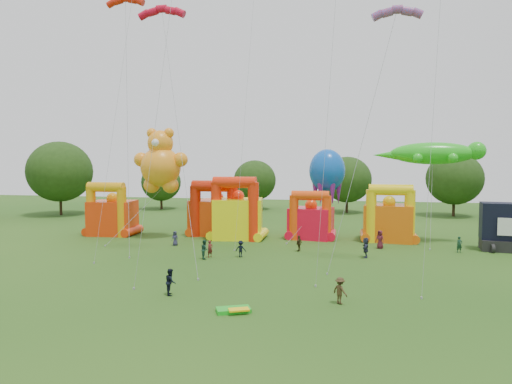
% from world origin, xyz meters
% --- Properties ---
extents(ground, '(160.00, 160.00, 0.00)m').
position_xyz_m(ground, '(0.00, 0.00, 0.00)').
color(ground, '#1E4814').
rests_on(ground, ground).
extents(tree_ring, '(125.20, 127.31, 12.07)m').
position_xyz_m(tree_ring, '(-1.20, 0.62, 6.26)').
color(tree_ring, '#352314').
rests_on(tree_ring, ground).
extents(bouncy_castle_0, '(5.40, 4.49, 6.43)m').
position_xyz_m(bouncy_castle_0, '(-19.66, 27.09, 2.44)').
color(bouncy_castle_0, '#F0350B').
rests_on(bouncy_castle_0, ground).
extents(bouncy_castle_1, '(6.71, 5.88, 6.64)m').
position_xyz_m(bouncy_castle_1, '(-7.15, 29.36, 2.51)').
color(bouncy_castle_1, red).
rests_on(bouncy_castle_1, ground).
extents(bouncy_castle_2, '(6.02, 5.10, 7.17)m').
position_xyz_m(bouncy_castle_2, '(-4.17, 27.46, 2.71)').
color(bouncy_castle_2, '#FEF20D').
rests_on(bouncy_castle_2, ground).
extents(bouncy_castle_3, '(5.24, 4.47, 5.59)m').
position_xyz_m(bouncy_castle_3, '(4.07, 29.11, 2.14)').
color(bouncy_castle_3, red).
rests_on(bouncy_castle_3, ground).
extents(bouncy_castle_4, '(5.67, 4.78, 6.39)m').
position_xyz_m(bouncy_castle_4, '(12.72, 29.24, 2.43)').
color(bouncy_castle_4, orange).
rests_on(bouncy_castle_4, ground).
extents(teddy_bear_kite, '(7.05, 8.54, 12.76)m').
position_xyz_m(teddy_bear_kite, '(-13.85, 24.77, 5.75)').
color(teddy_bear_kite, orange).
rests_on(teddy_bear_kite, ground).
extents(gecko_kite, '(11.75, 6.84, 11.07)m').
position_xyz_m(gecko_kite, '(17.02, 28.65, 7.74)').
color(gecko_kite, green).
rests_on(gecko_kite, ground).
extents(octopus_kite, '(6.16, 9.43, 10.41)m').
position_xyz_m(octopus_kite, '(4.61, 30.30, 4.50)').
color(octopus_kite, blue).
rests_on(octopus_kite, ground).
extents(parafoil_kites, '(31.12, 14.16, 27.02)m').
position_xyz_m(parafoil_kites, '(-4.95, 15.48, 11.86)').
color(parafoil_kites, red).
rests_on(parafoil_kites, ground).
extents(diamond_kites, '(28.97, 21.18, 43.26)m').
position_xyz_m(diamond_kites, '(0.33, 14.78, 17.31)').
color(diamond_kites, red).
rests_on(diamond_kites, ground).
extents(folded_kite_bundle, '(2.23, 1.73, 0.31)m').
position_xyz_m(folded_kite_bundle, '(1.60, 2.75, 0.14)').
color(folded_kite_bundle, green).
rests_on(folded_kite_bundle, ground).
extents(spectator_0, '(0.80, 0.57, 1.54)m').
position_xyz_m(spectator_0, '(-9.63, 22.02, 0.77)').
color(spectator_0, '#2B2B47').
rests_on(spectator_0, ground).
extents(spectator_1, '(0.64, 0.69, 1.58)m').
position_xyz_m(spectator_1, '(-4.29, 17.16, 0.79)').
color(spectator_1, maroon).
rests_on(spectator_1, ground).
extents(spectator_2, '(0.95, 1.05, 1.76)m').
position_xyz_m(spectator_2, '(-4.55, 16.37, 0.88)').
color(spectator_2, '#183D2D').
rests_on(spectator_2, ground).
extents(spectator_3, '(1.04, 0.64, 1.55)m').
position_xyz_m(spectator_3, '(-1.52, 17.80, 0.78)').
color(spectator_3, black).
rests_on(spectator_3, ground).
extents(spectator_4, '(0.73, 1.00, 1.58)m').
position_xyz_m(spectator_4, '(3.51, 21.56, 0.79)').
color(spectator_4, '#383016').
rests_on(spectator_4, ground).
extents(spectator_5, '(0.58, 1.74, 1.87)m').
position_xyz_m(spectator_5, '(9.85, 19.86, 0.93)').
color(spectator_5, '#252A3F').
rests_on(spectator_5, ground).
extents(spectator_6, '(1.09, 1.01, 1.88)m').
position_xyz_m(spectator_6, '(11.44, 24.54, 0.94)').
color(spectator_6, '#501622').
rests_on(spectator_6, ground).
extents(spectator_7, '(0.66, 0.54, 1.57)m').
position_xyz_m(spectator_7, '(18.90, 24.02, 0.79)').
color(spectator_7, '#153623').
rests_on(spectator_7, ground).
extents(spectator_8, '(0.94, 1.04, 1.77)m').
position_xyz_m(spectator_8, '(-3.41, 5.32, 0.88)').
color(spectator_8, black).
rests_on(spectator_8, ground).
extents(spectator_9, '(1.23, 1.19, 1.69)m').
position_xyz_m(spectator_9, '(7.73, 5.58, 0.84)').
color(spectator_9, '#3E2D18').
rests_on(spectator_9, ground).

